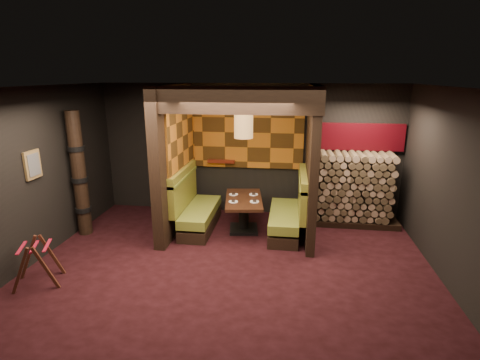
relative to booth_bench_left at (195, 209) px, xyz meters
name	(u,v)px	position (x,y,z in m)	size (l,w,h in m)	color
floor	(229,272)	(0.96, -1.65, -0.41)	(6.50, 5.50, 0.02)	black
ceiling	(227,87)	(0.96, -1.65, 2.46)	(6.50, 5.50, 0.02)	black
wall_back	(249,150)	(0.96, 1.11, 1.02)	(6.50, 0.02, 2.85)	black
wall_front	(170,286)	(0.96, -4.41, 1.02)	(6.50, 0.02, 2.85)	black
wall_left	(28,178)	(-2.30, -1.65, 1.02)	(0.02, 5.50, 2.85)	black
wall_right	(462,195)	(4.22, -1.65, 1.02)	(0.02, 5.50, 2.85)	black
partition_left	(174,159)	(-0.39, 0.00, 1.02)	(0.20, 2.20, 2.85)	black
partition_right	(311,163)	(2.26, 0.05, 1.02)	(0.15, 2.10, 2.85)	black
header_beam	(233,100)	(0.94, -0.95, 2.23)	(2.85, 0.18, 0.44)	black
tapa_back_panel	(248,132)	(0.94, 1.06, 1.42)	(2.40, 0.06, 1.55)	#AC5D16
tapa_side_panel	(182,136)	(-0.27, 0.17, 1.45)	(0.04, 1.85, 1.45)	#AC5D16
lacquer_shelf	(221,161)	(0.36, 1.00, 0.78)	(0.60, 0.12, 0.07)	#5E1B0E
booth_bench_left	(195,209)	(0.00, 0.00, 0.00)	(0.68, 1.60, 1.14)	black
booth_bench_right	(290,214)	(1.89, 0.00, 0.00)	(0.68, 1.60, 1.14)	black
dining_table	(244,209)	(0.99, 0.00, 0.05)	(0.87, 1.37, 0.68)	black
place_settings	(244,198)	(0.99, 0.00, 0.29)	(0.64, 0.67, 0.03)	white
pendant_lamp	(244,126)	(0.99, -0.05, 1.71)	(0.35, 0.35, 0.97)	olive
framed_picture	(33,165)	(-2.25, -1.55, 1.22)	(0.05, 0.36, 0.46)	olive
luggage_rack	(37,261)	(-1.81, -2.37, -0.04)	(0.80, 0.69, 0.73)	#432013
totem_column	(79,175)	(-2.09, -0.55, 0.79)	(0.31, 0.31, 2.40)	black
firewood_stack	(357,189)	(3.25, 0.70, 0.35)	(1.73, 0.70, 1.50)	black
mosaic_header	(358,137)	(3.25, 1.03, 1.38)	(1.83, 0.10, 0.56)	maroon
bay_front_post	(315,160)	(2.35, 0.31, 1.02)	(0.08, 0.08, 2.85)	black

